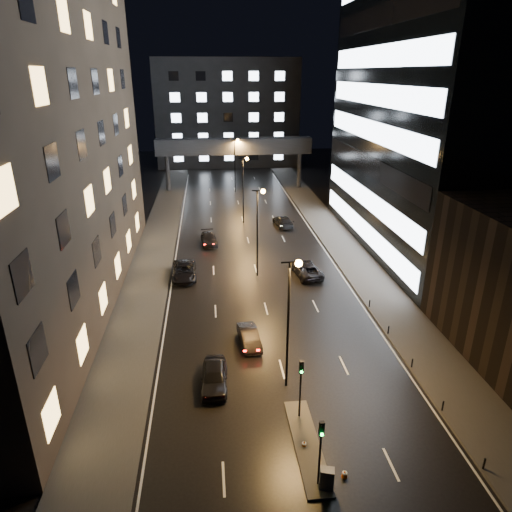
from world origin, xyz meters
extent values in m
plane|color=black|center=(0.00, 40.00, 0.00)|extent=(160.00, 160.00, 0.00)
cube|color=#383533|center=(-12.50, 35.00, 0.07)|extent=(5.00, 110.00, 0.15)
cube|color=#383533|center=(12.50, 35.00, 0.07)|extent=(5.00, 110.00, 0.15)
cube|color=#2D2319|center=(-22.50, 24.00, 20.00)|extent=(15.00, 48.00, 40.00)
cube|color=black|center=(25.00, 36.00, 22.50)|extent=(20.00, 36.00, 45.00)
cube|color=#333335|center=(0.00, 98.00, 12.50)|extent=(34.00, 14.00, 25.00)
cube|color=#333335|center=(0.00, 70.00, 8.50)|extent=(30.00, 3.00, 3.00)
cylinder|color=#333335|center=(-13.00, 70.00, 3.50)|extent=(0.80, 0.80, 7.00)
cylinder|color=#333335|center=(13.00, 70.00, 3.50)|extent=(0.80, 0.80, 7.00)
cube|color=#383533|center=(0.30, 2.00, 0.07)|extent=(1.60, 8.00, 0.15)
cylinder|color=black|center=(0.30, 4.50, 1.90)|extent=(0.12, 0.12, 3.50)
cube|color=black|center=(0.30, 4.50, 4.10)|extent=(0.28, 0.22, 0.90)
sphere|color=#0CFF33|center=(0.30, 4.36, 3.82)|extent=(0.18, 0.18, 0.18)
cylinder|color=black|center=(0.30, -1.00, 1.90)|extent=(0.12, 0.12, 3.50)
cube|color=black|center=(0.30, -1.00, 4.10)|extent=(0.28, 0.22, 0.90)
sphere|color=#0CFF33|center=(0.30, -1.14, 3.82)|extent=(0.18, 0.18, 0.18)
cylinder|color=black|center=(10.20, -1.00, 0.45)|extent=(0.12, 0.12, 0.90)
cylinder|color=black|center=(10.20, 4.00, 0.45)|extent=(0.12, 0.12, 0.90)
cylinder|color=black|center=(10.20, 9.00, 0.45)|extent=(0.12, 0.12, 0.90)
cylinder|color=black|center=(10.20, 14.00, 0.45)|extent=(0.12, 0.12, 0.90)
cylinder|color=black|center=(10.20, 19.00, 0.45)|extent=(0.12, 0.12, 0.90)
cylinder|color=black|center=(0.00, 8.00, 5.00)|extent=(0.18, 0.18, 10.00)
cylinder|color=black|center=(0.00, 8.00, 10.00)|extent=(1.20, 0.12, 0.12)
sphere|color=#FF9E38|center=(0.60, 8.00, 9.90)|extent=(0.50, 0.50, 0.50)
cylinder|color=black|center=(0.00, 28.00, 5.00)|extent=(0.18, 0.18, 10.00)
cylinder|color=black|center=(0.00, 28.00, 10.00)|extent=(1.20, 0.12, 0.12)
sphere|color=#FF9E38|center=(0.60, 28.00, 9.90)|extent=(0.50, 0.50, 0.50)
cylinder|color=black|center=(0.00, 48.00, 5.00)|extent=(0.18, 0.18, 10.00)
cylinder|color=black|center=(0.00, 48.00, 10.00)|extent=(1.20, 0.12, 0.12)
sphere|color=#FF9E38|center=(0.60, 48.00, 9.90)|extent=(0.50, 0.50, 0.50)
cylinder|color=black|center=(0.00, 68.00, 5.00)|extent=(0.18, 0.18, 10.00)
cylinder|color=black|center=(0.00, 68.00, 10.00)|extent=(1.20, 0.12, 0.12)
sphere|color=#FF9E38|center=(0.60, 68.00, 9.90)|extent=(0.50, 0.50, 0.50)
imported|color=black|center=(-5.33, 8.54, 0.81)|extent=(2.12, 4.85, 1.63)
imported|color=black|center=(-2.24, 13.85, 0.71)|extent=(1.96, 4.42, 1.41)
imported|color=black|center=(-8.35, 28.37, 0.80)|extent=(2.86, 5.87, 1.61)
imported|color=black|center=(-5.43, 39.03, 0.72)|extent=(2.49, 5.14, 1.44)
imported|color=black|center=(5.59, 27.50, 0.79)|extent=(3.34, 5.96, 1.57)
imported|color=black|center=(5.85, 45.72, 0.77)|extent=(2.80, 5.54, 1.54)
cube|color=#48484A|center=(0.70, -1.31, 0.81)|extent=(0.89, 0.71, 1.32)
cone|color=orange|center=(0.09, 1.84, 0.27)|extent=(0.40, 0.40, 0.54)
cone|color=#F0570C|center=(1.97, -0.59, 0.24)|extent=(0.47, 0.47, 0.49)
camera|label=1|loc=(-5.20, -19.63, 21.76)|focal=32.00mm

